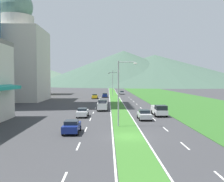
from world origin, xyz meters
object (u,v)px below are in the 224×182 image
Objects in this scene: car_5 at (72,127)px; pickup_truck_0 at (159,110)px; pickup_truck_1 at (102,105)px; car_1 at (122,93)px; car_2 at (144,115)px; street_lamp_far at (113,81)px; car_4 at (95,96)px; street_lamp_mid at (117,85)px; street_lamp_near at (120,89)px; car_0 at (105,95)px; car_3 at (83,112)px.

pickup_truck_0 is (13.29, 13.92, 0.19)m from car_5.
car_1 is at bearing -7.25° from pickup_truck_1.
car_2 is at bearing -150.87° from pickup_truck_1.
street_lamp_far is 15.35m from car_4.
street_lamp_far reaches higher than street_lamp_mid.
street_lamp_near is 1.91× the size of car_4.
car_4 is at bearing 96.96° from street_lamp_near.
car_1 is at bearing 86.72° from street_lamp_near.
pickup_truck_0 reaches higher than car_1.
car_4 is 1.13× the size of car_5.
car_4 reaches higher than car_1.
street_lamp_far is 53.75m from pickup_truck_0.
car_0 is at bearing -113.43° from street_lamp_far.
car_1 is at bearing 85.24° from street_lamp_mid.
car_0 is 6.67m from car_4.
car_5 is at bearing -179.83° from car_3.
car_3 is at bearing -179.87° from car_4.
car_2 is 5.10m from pickup_truck_0.
car_0 is at bearing -172.12° from car_2.
street_lamp_near is at bearing -146.37° from car_3.
car_1 is 0.95× the size of car_2.
street_lamp_mid is (0.71, 31.54, -0.23)m from street_lamp_near.
car_2 is 14.22m from pickup_truck_1.
street_lamp_far is at bearing -26.33° from car_4.
car_1 is 78.54m from car_5.
pickup_truck_0 is at bearing -129.87° from pickup_truck_1.
car_0 is 1.07× the size of car_2.
car_4 is (-6.81, 18.46, -4.05)m from street_lamp_mid.
pickup_truck_1 is (-7.06, -55.49, 0.23)m from car_1.
pickup_truck_1 reaches higher than car_0.
pickup_truck_1 is at bearing -150.87° from car_2.
street_lamp_near is 2.08× the size of car_2.
car_4 is (-6.46, -13.05, -4.85)m from street_lamp_far.
street_lamp_far is 2.33× the size of car_2.
street_lamp_near is 0.90× the size of street_lamp_far.
car_5 is 0.76× the size of pickup_truck_0.
street_lamp_far reaches higher than car_3.
pickup_truck_1 is (3.19, 9.38, 0.20)m from car_3.
street_lamp_near is 1.95× the size of car_0.
street_lamp_far is at bearing -5.39° from car_5.
pickup_truck_1 is at bearing 179.95° from car_0.
car_2 is (3.74, -57.04, -4.86)m from street_lamp_far.
car_1 is 0.87× the size of car_4.
street_lamp_far is (-0.36, 31.51, 0.80)m from street_lamp_mid.
street_lamp_far is at bearing 90.65° from street_lamp_mid.
street_lamp_mid is 0.84× the size of street_lamp_far.
car_4 is 42.23m from pickup_truck_0.
car_1 is 0.74× the size of pickup_truck_0.
car_2 is 10.55m from car_3.
street_lamp_near is 63.05m from street_lamp_far.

